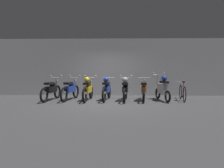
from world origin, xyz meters
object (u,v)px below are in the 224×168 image
object	(u,v)px
motorbike_slot_2	(88,89)
motorbike_slot_3	(107,89)
bicycle	(183,92)
motorbike_slot_0	(51,90)
motorbike_slot_4	(125,89)
motorbike_slot_6	(162,88)
motorbike_slot_1	(70,89)
motorbike_slot_5	(144,90)

from	to	relation	value
motorbike_slot_2	motorbike_slot_3	distance (m)	0.85
motorbike_slot_3	bicycle	bearing A→B (deg)	1.91
motorbike_slot_0	motorbike_slot_4	xyz separation A→B (m)	(3.38, -0.04, 0.04)
motorbike_slot_4	motorbike_slot_6	xyz separation A→B (m)	(1.69, 0.11, 0.04)
motorbike_slot_0	motorbike_slot_1	xyz separation A→B (m)	(0.85, 0.13, 0.00)
motorbike_slot_2	motorbike_slot_6	size ratio (longest dim) A/B	1.17
motorbike_slot_2	bicycle	size ratio (longest dim) A/B	1.14
motorbike_slot_1	motorbike_slot_2	bearing A→B (deg)	-10.82
motorbike_slot_2	motorbike_slot_5	world-z (taller)	motorbike_slot_2
motorbike_slot_2	motorbike_slot_6	xyz separation A→B (m)	(3.38, 0.10, 0.04)
motorbike_slot_1	bicycle	world-z (taller)	motorbike_slot_1
motorbike_slot_3	motorbike_slot_0	bearing A→B (deg)	-178.13
motorbike_slot_2	motorbike_slot_4	world-z (taller)	same
motorbike_slot_1	motorbike_slot_5	size ratio (longest dim) A/B	0.99
motorbike_slot_2	motorbike_slot_4	size ratio (longest dim) A/B	1.00
motorbike_slot_1	motorbike_slot_6	world-z (taller)	motorbike_slot_6
motorbike_slot_4	motorbike_slot_5	xyz separation A→B (m)	(0.85, 0.08, -0.04)
motorbike_slot_0	motorbike_slot_1	world-z (taller)	same
motorbike_slot_2	bicycle	bearing A→B (deg)	3.00
motorbike_slot_3	motorbike_slot_5	size ratio (longest dim) A/B	1.00
motorbike_slot_4	motorbike_slot_1	bearing A→B (deg)	176.04
motorbike_slot_5	motorbike_slot_6	bearing A→B (deg)	2.15
motorbike_slot_0	motorbike_slot_3	distance (m)	2.53
motorbike_slot_3	motorbike_slot_6	distance (m)	2.53
motorbike_slot_5	motorbike_slot_6	size ratio (longest dim) A/B	1.16
motorbike_slot_0	motorbike_slot_6	world-z (taller)	motorbike_slot_6
motorbike_slot_1	motorbike_slot_6	bearing A→B (deg)	-0.88
motorbike_slot_6	bicycle	distance (m)	0.99
motorbike_slot_1	motorbike_slot_3	world-z (taller)	motorbike_slot_1
motorbike_slot_4	motorbike_slot_0	bearing A→B (deg)	179.27
motorbike_slot_0	motorbike_slot_2	distance (m)	1.69
motorbike_slot_4	bicycle	distance (m)	2.66
motorbike_slot_2	bicycle	distance (m)	4.34
motorbike_slot_2	motorbike_slot_6	world-z (taller)	motorbike_slot_6
motorbike_slot_4	motorbike_slot_5	distance (m)	0.85
motorbike_slot_6	bicycle	world-z (taller)	motorbike_slot_6
motorbike_slot_5	motorbike_slot_4	bearing A→B (deg)	-174.68
motorbike_slot_5	bicycle	distance (m)	1.81
motorbike_slot_3	motorbike_slot_6	size ratio (longest dim) A/B	1.16
motorbike_slot_5	bicycle	size ratio (longest dim) A/B	1.13
motorbike_slot_5	motorbike_slot_6	xyz separation A→B (m)	(0.84, 0.03, 0.08)
motorbike_slot_5	motorbike_slot_6	distance (m)	0.84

